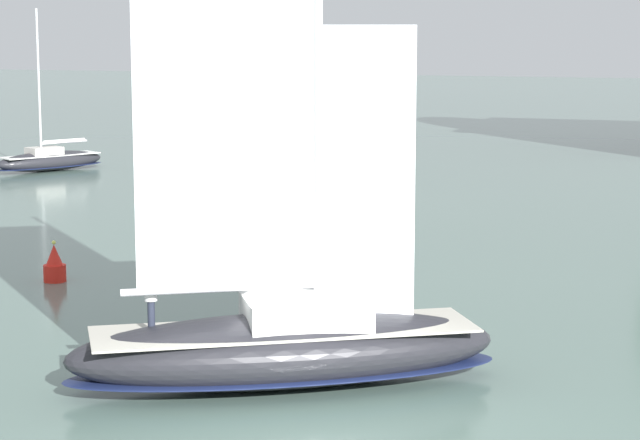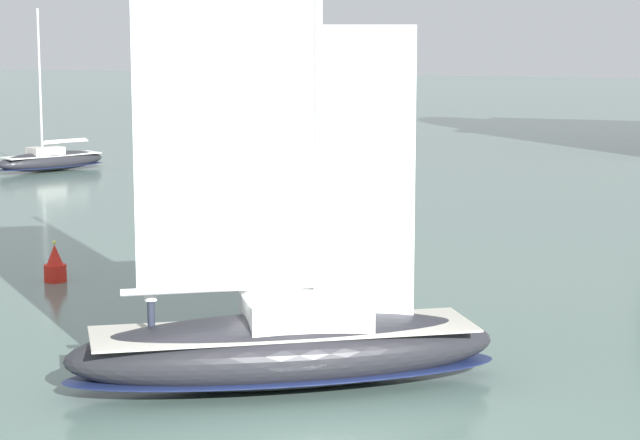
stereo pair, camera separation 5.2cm
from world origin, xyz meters
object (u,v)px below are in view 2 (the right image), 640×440
at_px(sailboat_moored_mid_channel, 327,177).
at_px(channel_buoy, 55,265).
at_px(sailboat_moored_near_marina, 51,160).
at_px(sailboat_main, 285,341).

relative_size(sailboat_moored_mid_channel, channel_buoy, 5.41).
height_order(sailboat_moored_near_marina, sailboat_moored_mid_channel, sailboat_moored_near_marina).
bearing_deg(sailboat_main, sailboat_moored_near_marina, 127.83).
bearing_deg(sailboat_moored_near_marina, channel_buoy, -58.71).
distance_m(sailboat_main, channel_buoy, 16.71).
bearing_deg(channel_buoy, sailboat_moored_mid_channel, 87.35).
distance_m(sailboat_main, sailboat_moored_mid_channel, 40.59).
height_order(sailboat_main, sailboat_moored_mid_channel, sailboat_main).
distance_m(sailboat_moored_near_marina, channel_buoy, 37.09).
relative_size(sailboat_moored_near_marina, channel_buoy, 6.71).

